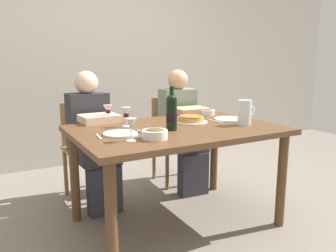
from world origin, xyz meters
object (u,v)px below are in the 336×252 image
(wine_glass_left_diner, at_px, (108,110))
(wine_glass_right_diner, at_px, (126,113))
(dinner_plate_left_setting, at_px, (230,119))
(dining_table, at_px, (177,139))
(baked_tart, at_px, (191,119))
(chair_right, at_px, (172,134))
(dinner_plate_right_setting, at_px, (121,134))
(salad_bowl, at_px, (207,112))
(olive_bowl, at_px, (155,133))
(chair_left, at_px, (85,144))
(diner_right, at_px, (183,126))
(diner_left, at_px, (93,136))
(water_pitcher, at_px, (245,114))
(wine_bottle, at_px, (172,112))
(wine_glass_centre, at_px, (131,125))

(wine_glass_left_diner, relative_size, wine_glass_right_diner, 0.97)
(dinner_plate_left_setting, bearing_deg, dining_table, -173.75)
(baked_tart, xyz_separation_m, chair_right, (0.26, 0.75, -0.29))
(dinner_plate_right_setting, bearing_deg, salad_bowl, 21.86)
(dinner_plate_left_setting, bearing_deg, olive_bowl, -159.94)
(olive_bowl, relative_size, wine_glass_right_diner, 1.12)
(dinner_plate_right_setting, bearing_deg, chair_left, 90.03)
(dinner_plate_right_setting, bearing_deg, dinner_plate_left_setting, 5.12)
(dinner_plate_right_setting, xyz_separation_m, chair_left, (-0.00, 0.92, -0.27))
(dining_table, bearing_deg, wine_glass_right_diner, 146.76)
(dinner_plate_left_setting, relative_size, diner_right, 0.22)
(dinner_plate_right_setting, bearing_deg, diner_left, 89.25)
(baked_tart, bearing_deg, wine_glass_right_diner, 169.81)
(diner_right, bearing_deg, baked_tart, 69.08)
(water_pitcher, relative_size, dinner_plate_left_setting, 0.74)
(salad_bowl, xyz_separation_m, chair_right, (-0.07, 0.50, -0.29))
(water_pitcher, relative_size, chair_left, 0.22)
(wine_glass_right_diner, relative_size, dinner_plate_left_setting, 0.56)
(chair_right, distance_m, diner_right, 0.26)
(chair_left, bearing_deg, diner_right, 161.45)
(baked_tart, height_order, diner_left, diner_left)
(dining_table, height_order, salad_bowl, salad_bowl)
(wine_bottle, distance_m, water_pitcher, 0.59)
(wine_glass_centre, height_order, chair_left, wine_glass_centre)
(chair_left, bearing_deg, dining_table, 114.36)
(dinner_plate_left_setting, relative_size, chair_right, 0.30)
(wine_glass_left_diner, bearing_deg, chair_right, 27.78)
(wine_glass_right_diner, xyz_separation_m, diner_right, (0.76, 0.43, -0.24))
(olive_bowl, bearing_deg, wine_glass_right_diner, 90.69)
(dining_table, height_order, wine_glass_right_diner, wine_glass_right_diner)
(chair_left, bearing_deg, wine_bottle, 108.34)
(salad_bowl, bearing_deg, dining_table, -145.43)
(olive_bowl, relative_size, wine_glass_centre, 1.16)
(wine_glass_centre, height_order, dinner_plate_right_setting, wine_glass_centre)
(olive_bowl, bearing_deg, diner_right, 49.74)
(chair_left, height_order, chair_right, same)
(salad_bowl, distance_m, wine_glass_centre, 1.16)
(dining_table, height_order, dinner_plate_left_setting, dinner_plate_left_setting)
(dining_table, bearing_deg, olive_bowl, -140.69)
(water_pitcher, xyz_separation_m, wine_glass_centre, (-0.96, -0.06, 0.02))
(wine_bottle, bearing_deg, salad_bowl, 35.38)
(wine_glass_right_diner, xyz_separation_m, diner_left, (-0.13, 0.44, -0.24))
(salad_bowl, xyz_separation_m, wine_glass_right_diner, (-0.84, -0.16, 0.07))
(diner_left, bearing_deg, water_pitcher, 136.28)
(water_pitcher, xyz_separation_m, dinner_plate_right_setting, (-0.95, 0.14, -0.08))
(olive_bowl, bearing_deg, wine_bottle, 39.01)
(salad_bowl, bearing_deg, dinner_plate_right_setting, -158.14)
(water_pitcher, height_order, dinner_plate_left_setting, water_pitcher)
(salad_bowl, xyz_separation_m, diner_left, (-0.97, 0.29, -0.17))
(dining_table, bearing_deg, wine_glass_centre, -153.24)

